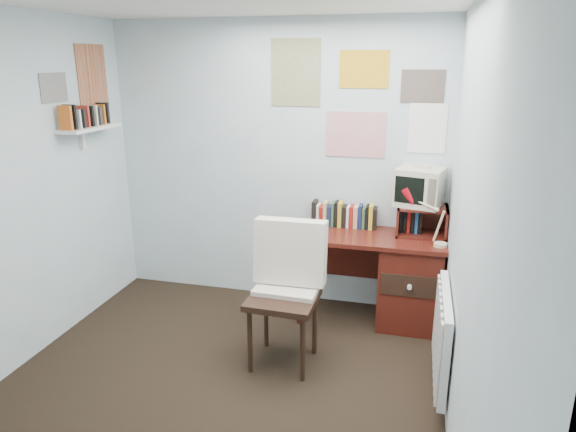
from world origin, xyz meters
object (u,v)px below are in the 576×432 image
at_px(desk_chair, 283,299).
at_px(crt_tv, 420,185).
at_px(desk, 403,278).
at_px(wall_shelf, 89,128).
at_px(tv_riser, 422,220).
at_px(desk_lamp, 442,224).
at_px(radiator, 443,336).

bearing_deg(desk_chair, crt_tv, 49.29).
distance_m(desk_chair, crt_tv, 1.48).
xyz_separation_m(desk_chair, crt_tv, (0.90, 0.98, 0.67)).
bearing_deg(desk, crt_tv, 57.51).
xyz_separation_m(crt_tv, wall_shelf, (-2.65, -0.51, 0.44)).
bearing_deg(tv_riser, desk_chair, -134.29).
bearing_deg(crt_tv, wall_shelf, -154.85).
xyz_separation_m(desk, desk_lamp, (0.27, -0.14, 0.54)).
bearing_deg(radiator, tv_riser, 99.28).
height_order(desk_chair, desk_lamp, desk_lamp).
height_order(crt_tv, wall_shelf, wall_shelf).
distance_m(tv_riser, crt_tv, 0.30).
bearing_deg(desk, tv_riser, 42.96).
height_order(desk, wall_shelf, wall_shelf).
bearing_deg(radiator, wall_shelf, 169.11).
distance_m(desk_lamp, wall_shelf, 2.93).
distance_m(tv_riser, wall_shelf, 2.83).
xyz_separation_m(crt_tv, radiator, (0.21, -1.06, -0.76)).
distance_m(desk_lamp, tv_riser, 0.30).
distance_m(desk, radiator, 0.97).
relative_size(crt_tv, wall_shelf, 0.57).
height_order(crt_tv, radiator, crt_tv).
bearing_deg(desk_lamp, crt_tv, 123.93).
relative_size(desk_chair, tv_riser, 2.55).
bearing_deg(desk_chair, radiator, -2.48).
height_order(desk_chair, radiator, desk_chair).
height_order(desk_lamp, tv_riser, desk_lamp).
distance_m(tv_riser, radiator, 1.15).
xyz_separation_m(radiator, wall_shelf, (-2.86, 0.55, 1.20)).
bearing_deg(radiator, crt_tv, 100.97).
xyz_separation_m(desk, tv_riser, (0.12, 0.11, 0.48)).
bearing_deg(desk, radiator, -72.76).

